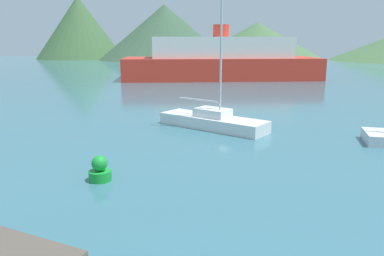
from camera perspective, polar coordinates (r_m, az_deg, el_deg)
sailboat_inner at (r=22.00m, az=3.18°, el=1.22°), size 6.74×4.74×9.52m
ferry_distant at (r=51.50m, az=4.38°, el=10.20°), size 27.22×14.52×7.16m
buoy_marker at (r=14.15m, az=-13.86°, el=-6.28°), size 0.82×0.82×0.95m
hill_west at (r=118.88m, az=-16.79°, el=14.43°), size 25.36×25.36×17.93m
hill_central at (r=108.90m, az=-4.21°, el=14.36°), size 36.74×36.74×15.07m
hill_east at (r=101.50m, az=9.86°, el=12.82°), size 36.14×36.14×9.82m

